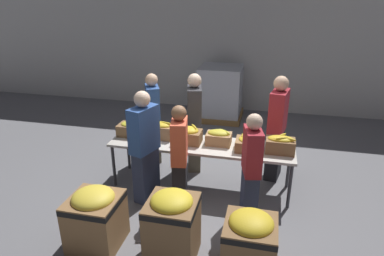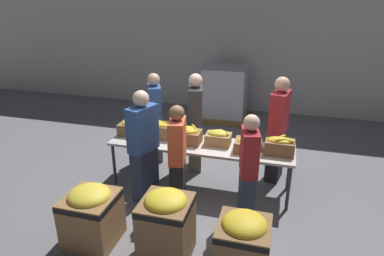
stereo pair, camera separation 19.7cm
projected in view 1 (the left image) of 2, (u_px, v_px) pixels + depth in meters
The scene contains 19 objects.
ground_plane at pixel (201, 186), 5.61m from camera, with size 30.00×30.00×0.00m, color slate.
wall_back at pixel (235, 32), 8.55m from camera, with size 16.00×0.08×4.00m.
sorting_table at pixel (201, 147), 5.35m from camera, with size 2.86×0.71×0.76m.
banana_box_0 at pixel (131, 128), 5.61m from camera, with size 0.42×0.30×0.26m.
banana_box_1 at pixel (160, 130), 5.50m from camera, with size 0.42×0.26×0.28m.
banana_box_2 at pixel (188, 135), 5.32m from camera, with size 0.41×0.30×0.28m.
banana_box_3 at pixel (219, 137), 5.28m from camera, with size 0.39×0.27×0.23m.
banana_box_4 at pixel (249, 143), 5.08m from camera, with size 0.39×0.34×0.23m.
banana_box_5 at pixel (280, 144), 5.01m from camera, with size 0.43×0.29×0.27m.
volunteer_0 at pixel (145, 148), 4.96m from camera, with size 0.36×0.51×1.71m.
volunteer_1 at pixel (277, 129), 5.57m from camera, with size 0.32×0.51×1.76m.
volunteer_2 at pixel (153, 119), 6.19m from camera, with size 0.38×0.49×1.65m.
volunteer_3 at pixel (180, 159), 4.81m from camera, with size 0.28×0.45×1.56m.
volunteer_4 at pixel (194, 123), 5.88m from camera, with size 0.33×0.50×1.72m.
volunteer_5 at pixel (251, 170), 4.52m from camera, with size 0.29×0.45×1.56m.
donation_bin_0 at pixel (95, 216), 4.19m from camera, with size 0.61×0.61×0.78m.
donation_bin_1 at pixel (172, 224), 3.96m from camera, with size 0.57×0.57×0.88m.
donation_bin_2 at pixel (250, 241), 3.80m from camera, with size 0.58×0.58×0.74m.
pallet_stack_0 at pixel (220, 93), 8.37m from camera, with size 1.08×1.08×1.30m.
Camera 1 is at (0.96, -4.75, 2.98)m, focal length 32.00 mm.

